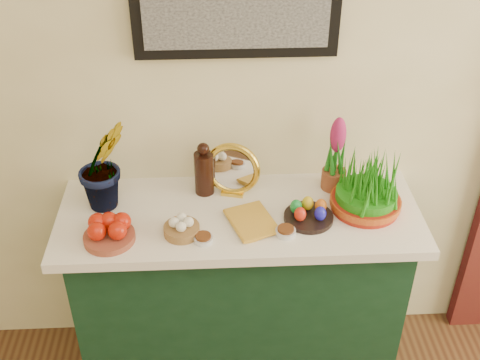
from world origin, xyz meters
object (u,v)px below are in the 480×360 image
sideboard (239,296)px  mirror (232,170)px  book (233,226)px  wheatgrass_sabzeh (367,188)px  hyacinth_green (101,151)px

sideboard → mirror: bearing=99.5°
sideboard → book: 0.49m
wheatgrass_sabzeh → book: bearing=-168.9°
mirror → book: size_ratio=1.13×
sideboard → book: (-0.03, -0.11, 0.48)m
hyacinth_green → mirror: (0.49, 0.05, -0.13)m
sideboard → mirror: 0.59m
mirror → wheatgrass_sabzeh: 0.53m
hyacinth_green → mirror: 0.51m
sideboard → mirror: size_ratio=5.68×
sideboard → hyacinth_green: size_ratio=2.68×
wheatgrass_sabzeh → sideboard: bearing=179.2°
sideboard → wheatgrass_sabzeh: (0.49, -0.01, 0.56)m
mirror → wheatgrass_sabzeh: size_ratio=0.84×
hyacinth_green → wheatgrass_sabzeh: (1.00, -0.08, -0.15)m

